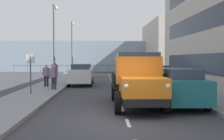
{
  "coord_description": "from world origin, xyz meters",
  "views": [
    {
      "loc": [
        0.85,
        8.66,
        2.17
      ],
      "look_at": [
        0.07,
        -12.12,
        1.22
      ],
      "focal_mm": 40.63,
      "sensor_mm": 36.0,
      "label": 1
    }
  ],
  "objects_px": {
    "car_white_oppositeside_0": "(81,74)",
    "car_navy_kerbside_1": "(153,77)",
    "pedestrian_couple_a": "(46,74)",
    "car_teal_kerbside_near": "(178,86)",
    "pedestrian_couple_b": "(55,71)",
    "pedestrian_near_railing": "(54,70)",
    "street_sign": "(30,67)",
    "lamp_post_promenade": "(54,36)",
    "lamp_post_far": "(72,43)",
    "pedestrian_strolling": "(54,75)",
    "truck_vintage_orange": "(138,81)"
  },
  "relations": [
    {
      "from": "car_teal_kerbside_near",
      "to": "pedestrian_couple_b",
      "type": "height_order",
      "value": "pedestrian_couple_b"
    },
    {
      "from": "car_navy_kerbside_1",
      "to": "car_white_oppositeside_0",
      "type": "bearing_deg",
      "value": -35.91
    },
    {
      "from": "pedestrian_couple_b",
      "to": "pedestrian_strolling",
      "type": "bearing_deg",
      "value": 99.82
    },
    {
      "from": "pedestrian_strolling",
      "to": "pedestrian_couple_a",
      "type": "xyz_separation_m",
      "value": [
        0.86,
        -1.72,
        -0.01
      ]
    },
    {
      "from": "car_navy_kerbside_1",
      "to": "pedestrian_couple_b",
      "type": "height_order",
      "value": "pedestrian_couple_b"
    },
    {
      "from": "lamp_post_promenade",
      "to": "pedestrian_couple_a",
      "type": "bearing_deg",
      "value": 88.94
    },
    {
      "from": "truck_vintage_orange",
      "to": "pedestrian_near_railing",
      "type": "height_order",
      "value": "truck_vintage_orange"
    },
    {
      "from": "pedestrian_strolling",
      "to": "pedestrian_couple_a",
      "type": "height_order",
      "value": "pedestrian_strolling"
    },
    {
      "from": "car_white_oppositeside_0",
      "to": "lamp_post_promenade",
      "type": "height_order",
      "value": "lamp_post_promenade"
    },
    {
      "from": "pedestrian_near_railing",
      "to": "lamp_post_far",
      "type": "xyz_separation_m",
      "value": [
        -0.39,
        -9.89,
        2.9
      ]
    },
    {
      "from": "car_navy_kerbside_1",
      "to": "pedestrian_strolling",
      "type": "bearing_deg",
      "value": 3.19
    },
    {
      "from": "car_white_oppositeside_0",
      "to": "truck_vintage_orange",
      "type": "bearing_deg",
      "value": 108.99
    },
    {
      "from": "car_white_oppositeside_0",
      "to": "street_sign",
      "type": "xyz_separation_m",
      "value": [
        2.35,
        6.19,
        0.79
      ]
    },
    {
      "from": "car_teal_kerbside_near",
      "to": "pedestrian_couple_a",
      "type": "xyz_separation_m",
      "value": [
        7.47,
        -6.9,
        0.19
      ]
    },
    {
      "from": "car_navy_kerbside_1",
      "to": "street_sign",
      "type": "height_order",
      "value": "street_sign"
    },
    {
      "from": "lamp_post_promenade",
      "to": "street_sign",
      "type": "relative_size",
      "value": 2.88
    },
    {
      "from": "pedestrian_couple_a",
      "to": "lamp_post_far",
      "type": "bearing_deg",
      "value": -90.94
    },
    {
      "from": "pedestrian_couple_a",
      "to": "lamp_post_far",
      "type": "xyz_separation_m",
      "value": [
        -0.23,
        -13.81,
        3.01
      ]
    },
    {
      "from": "pedestrian_strolling",
      "to": "pedestrian_couple_b",
      "type": "distance_m",
      "value": 3.65
    },
    {
      "from": "truck_vintage_orange",
      "to": "car_navy_kerbside_1",
      "type": "height_order",
      "value": "truck_vintage_orange"
    },
    {
      "from": "pedestrian_couple_a",
      "to": "car_white_oppositeside_0",
      "type": "bearing_deg",
      "value": -134.08
    },
    {
      "from": "truck_vintage_orange",
      "to": "pedestrian_near_railing",
      "type": "distance_m",
      "value": 12.5
    },
    {
      "from": "car_white_oppositeside_0",
      "to": "pedestrian_couple_b",
      "type": "relative_size",
      "value": 2.43
    },
    {
      "from": "car_teal_kerbside_near",
      "to": "pedestrian_couple_a",
      "type": "relative_size",
      "value": 2.66
    },
    {
      "from": "pedestrian_couple_a",
      "to": "pedestrian_near_railing",
      "type": "bearing_deg",
      "value": -87.61
    },
    {
      "from": "car_navy_kerbside_1",
      "to": "lamp_post_promenade",
      "type": "distance_m",
      "value": 9.13
    },
    {
      "from": "car_teal_kerbside_near",
      "to": "pedestrian_near_railing",
      "type": "height_order",
      "value": "pedestrian_near_railing"
    },
    {
      "from": "pedestrian_couple_b",
      "to": "pedestrian_near_railing",
      "type": "height_order",
      "value": "pedestrian_couple_b"
    },
    {
      "from": "car_navy_kerbside_1",
      "to": "lamp_post_far",
      "type": "bearing_deg",
      "value": -64.45
    },
    {
      "from": "car_navy_kerbside_1",
      "to": "lamp_post_promenade",
      "type": "xyz_separation_m",
      "value": [
        7.42,
        -4.31,
        3.12
      ]
    },
    {
      "from": "pedestrian_strolling",
      "to": "pedestrian_near_railing",
      "type": "relative_size",
      "value": 0.91
    },
    {
      "from": "truck_vintage_orange",
      "to": "car_white_oppositeside_0",
      "type": "bearing_deg",
      "value": -71.01
    },
    {
      "from": "lamp_post_promenade",
      "to": "pedestrian_near_railing",
      "type": "bearing_deg",
      "value": -77.21
    },
    {
      "from": "car_navy_kerbside_1",
      "to": "pedestrian_strolling",
      "type": "distance_m",
      "value": 6.62
    },
    {
      "from": "lamp_post_promenade",
      "to": "street_sign",
      "type": "distance_m",
      "value": 7.16
    },
    {
      "from": "pedestrian_strolling",
      "to": "pedestrian_couple_a",
      "type": "bearing_deg",
      "value": -63.37
    },
    {
      "from": "pedestrian_strolling",
      "to": "car_white_oppositeside_0",
      "type": "bearing_deg",
      "value": -109.41
    },
    {
      "from": "pedestrian_couple_b",
      "to": "pedestrian_near_railing",
      "type": "relative_size",
      "value": 1.01
    },
    {
      "from": "car_teal_kerbside_near",
      "to": "pedestrian_near_railing",
      "type": "distance_m",
      "value": 13.25
    },
    {
      "from": "pedestrian_couple_a",
      "to": "pedestrian_strolling",
      "type": "bearing_deg",
      "value": 116.63
    },
    {
      "from": "pedestrian_near_railing",
      "to": "car_white_oppositeside_0",
      "type": "bearing_deg",
      "value": 148.17
    },
    {
      "from": "car_navy_kerbside_1",
      "to": "pedestrian_couple_a",
      "type": "relative_size",
      "value": 2.85
    },
    {
      "from": "truck_vintage_orange",
      "to": "pedestrian_couple_a",
      "type": "relative_size",
      "value": 3.53
    },
    {
      "from": "car_white_oppositeside_0",
      "to": "lamp_post_promenade",
      "type": "bearing_deg",
      "value": -14.25
    },
    {
      "from": "car_white_oppositeside_0",
      "to": "street_sign",
      "type": "relative_size",
      "value": 1.93
    },
    {
      "from": "pedestrian_couple_a",
      "to": "street_sign",
      "type": "distance_m",
      "value": 3.86
    },
    {
      "from": "car_teal_kerbside_near",
      "to": "lamp_post_promenade",
      "type": "height_order",
      "value": "lamp_post_promenade"
    },
    {
      "from": "car_white_oppositeside_0",
      "to": "car_navy_kerbside_1",
      "type": "bearing_deg",
      "value": 144.09
    },
    {
      "from": "pedestrian_couple_b",
      "to": "lamp_post_far",
      "type": "bearing_deg",
      "value": -89.93
    },
    {
      "from": "car_teal_kerbside_near",
      "to": "lamp_post_promenade",
      "type": "xyz_separation_m",
      "value": [
        7.42,
        -9.86,
        3.12
      ]
    }
  ]
}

